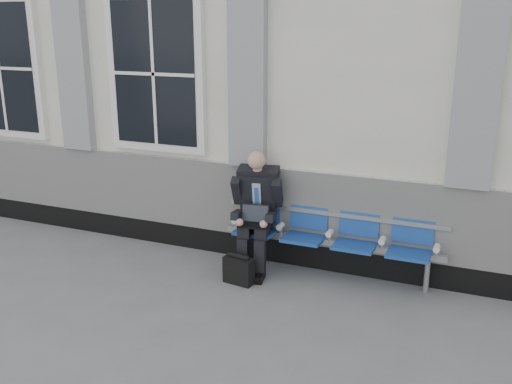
% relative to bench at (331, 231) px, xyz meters
% --- Properties ---
extents(ground, '(70.00, 70.00, 0.00)m').
position_rel_bench_xyz_m(ground, '(-2.70, -1.32, -0.55)').
color(ground, slate).
rests_on(ground, ground).
extents(station_building, '(14.40, 4.40, 4.49)m').
position_rel_bench_xyz_m(station_building, '(-2.71, 2.15, 1.67)').
color(station_building, white).
rests_on(station_building, ground).
extents(bench, '(2.60, 0.47, 0.91)m').
position_rel_bench_xyz_m(bench, '(0.00, 0.00, 0.00)').
color(bench, '#9EA0A3').
rests_on(bench, ground).
extents(businessman, '(0.62, 0.84, 1.45)m').
position_rel_bench_xyz_m(businessman, '(-0.88, -0.13, 0.23)').
color(businessman, black).
rests_on(businessman, ground).
extents(briefcase, '(0.36, 0.19, 0.36)m').
position_rel_bench_xyz_m(briefcase, '(-0.90, -0.62, -0.39)').
color(briefcase, black).
rests_on(briefcase, ground).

